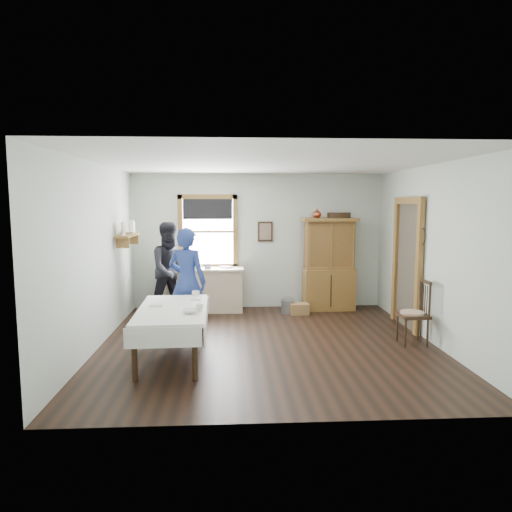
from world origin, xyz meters
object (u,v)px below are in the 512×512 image
work_counter (205,290)px  figure_dark (171,273)px  spindle_chair (413,312)px  china_hutch (329,264)px  pail (288,306)px  wicker_basket (299,309)px  woman_blue (187,286)px  dining_table (173,334)px

work_counter → figure_dark: bearing=-146.8°
work_counter → spindle_chair: size_ratio=1.53×
china_hutch → pail: (-0.86, -0.30, -0.78)m
wicker_basket → figure_dark: figure_dark is taller
pail → woman_blue: size_ratio=0.17×
spindle_chair → woman_blue: bearing=168.4°
figure_dark → woman_blue: bearing=-98.5°
wicker_basket → figure_dark: (-2.41, -0.03, 0.72)m
wicker_basket → figure_dark: size_ratio=0.22×
wicker_basket → figure_dark: bearing=-179.3°
figure_dark → pail: bearing=-23.7°
china_hutch → figure_dark: (-3.06, -0.42, -0.09)m
dining_table → woman_blue: size_ratio=1.11×
pail → dining_table: bearing=-126.9°
woman_blue → dining_table: bearing=106.1°
work_counter → china_hutch: china_hutch is taller
spindle_chair → figure_dark: (-3.83, 1.91, 0.33)m
wicker_basket → figure_dark: 2.51m
dining_table → china_hutch: bearing=45.8°
pail → work_counter: bearing=170.1°
work_counter → woman_blue: 1.69m
spindle_chair → woman_blue: size_ratio=0.61×
china_hutch → dining_table: china_hutch is taller
dining_table → spindle_chair: size_ratio=1.82×
china_hutch → dining_table: (-2.74, -2.81, -0.56)m
china_hutch → wicker_basket: size_ratio=5.16×
work_counter → china_hutch: bearing=0.8°
work_counter → pail: 1.64m
pail → woman_blue: woman_blue is taller
dining_table → spindle_chair: bearing=7.9°
china_hutch → spindle_chair: size_ratio=1.86×
work_counter → dining_table: size_ratio=0.84×
dining_table → figure_dark: size_ratio=1.08×
china_hutch → wicker_basket: china_hutch is taller
spindle_chair → pail: 2.63m
woman_blue → pail: bearing=-122.3°
china_hutch → spindle_chair: china_hutch is taller
spindle_chair → pail: bearing=128.4°
figure_dark → spindle_chair: bearing=-53.1°
spindle_chair → pail: size_ratio=3.68×
dining_table → spindle_chair: (3.52, 0.49, 0.13)m
china_hutch → spindle_chair: 2.49m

